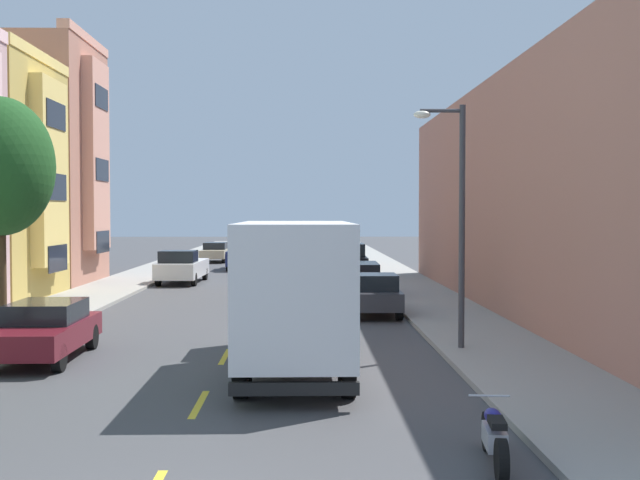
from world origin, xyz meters
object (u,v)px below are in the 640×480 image
(street_tree_second, at_px, (0,167))
(parked_sedan_burgundy, at_px, (45,329))
(street_lamp, at_px, (456,206))
(parked_suv_black, at_px, (348,260))
(delivery_box_truck, at_px, (295,287))
(parked_sedan_champagne, at_px, (215,252))
(parked_hatchback_charcoal, at_px, (374,294))
(moving_navy_sedan, at_px, (244,254))
(parked_pickup_orange, at_px, (337,254))
(parked_motorcycle, at_px, (494,437))
(parked_pickup_white, at_px, (182,267))
(parked_wagon_red, at_px, (359,278))

(street_tree_second, relative_size, parked_sedan_burgundy, 1.48)
(street_lamp, height_order, parked_suv_black, street_lamp)
(delivery_box_truck, distance_m, parked_suv_black, 25.97)
(street_lamp, bearing_deg, parked_sedan_champagne, 105.37)
(parked_sedan_burgundy, bearing_deg, parked_sedan_champagne, 90.08)
(parked_hatchback_charcoal, distance_m, moving_navy_sedan, 23.62)
(parked_sedan_champagne, height_order, parked_sedan_burgundy, same)
(street_lamp, bearing_deg, parked_hatchback_charcoal, 101.03)
(parked_hatchback_charcoal, height_order, parked_pickup_orange, parked_pickup_orange)
(street_tree_second, distance_m, parked_sedan_champagne, 36.53)
(street_tree_second, bearing_deg, delivery_box_truck, -26.52)
(parked_pickup_orange, xyz_separation_m, parked_motorcycle, (0.50, -42.07, -0.42))
(parked_pickup_white, relative_size, parked_motorcycle, 2.61)
(street_tree_second, height_order, parked_pickup_white, street_tree_second)
(parked_suv_black, distance_m, parked_sedan_burgundy, 25.73)
(parked_sedan_burgundy, bearing_deg, parked_pickup_orange, 75.49)
(street_tree_second, distance_m, parked_hatchback_charcoal, 13.00)
(parked_hatchback_charcoal, bearing_deg, parked_suv_black, 90.04)
(parked_hatchback_charcoal, xyz_separation_m, parked_pickup_orange, (-0.23, 25.41, 0.07))
(street_tree_second, xyz_separation_m, parked_sedan_champagne, (1.91, 36.24, -4.17))
(parked_wagon_red, distance_m, moving_navy_sedan, 17.73)
(parked_pickup_orange, distance_m, moving_navy_sedan, 6.61)
(parked_pickup_orange, distance_m, parked_wagon_red, 19.27)
(street_lamp, xyz_separation_m, parked_wagon_red, (-1.56, 13.62, -3.01))
(delivery_box_truck, distance_m, moving_navy_sedan, 32.84)
(parked_pickup_white, distance_m, parked_pickup_orange, 15.06)
(parked_suv_black, relative_size, parked_sedan_champagne, 1.07)
(parked_suv_black, distance_m, moving_navy_sedan, 9.26)
(street_tree_second, distance_m, parked_sedan_burgundy, 5.20)
(parked_wagon_red, bearing_deg, parked_suv_black, 89.45)
(street_lamp, relative_size, parked_suv_black, 1.30)
(parked_suv_black, height_order, parked_sedan_champagne, parked_suv_black)
(street_lamp, height_order, parked_wagon_red, street_lamp)
(parked_motorcycle, bearing_deg, street_lamp, 82.64)
(street_lamp, bearing_deg, parked_motorcycle, -97.36)
(parked_pickup_orange, xyz_separation_m, parked_wagon_red, (0.12, -19.27, -0.02))
(parked_sedan_burgundy, bearing_deg, parked_hatchback_charcoal, 42.55)
(parked_motorcycle, bearing_deg, parked_wagon_red, 90.95)
(delivery_box_truck, bearing_deg, parked_motorcycle, -66.55)
(parked_sedan_champagne, distance_m, parked_sedan_burgundy, 38.66)
(street_tree_second, relative_size, parked_hatchback_charcoal, 1.68)
(parked_sedan_champagne, xyz_separation_m, parked_sedan_burgundy, (0.05, -38.66, 0.00))
(delivery_box_truck, relative_size, parked_sedan_burgundy, 1.76)
(parked_hatchback_charcoal, height_order, parked_pickup_white, parked_pickup_white)
(delivery_box_truck, relative_size, parked_wagon_red, 1.69)
(parked_suv_black, height_order, parked_sedan_burgundy, parked_suv_black)
(street_lamp, xyz_separation_m, parked_pickup_white, (-10.22, 20.48, -2.99))
(street_lamp, bearing_deg, parked_wagon_red, 96.55)
(parked_hatchback_charcoal, bearing_deg, moving_navy_sedan, 105.42)
(parked_hatchback_charcoal, distance_m, parked_pickup_white, 15.68)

